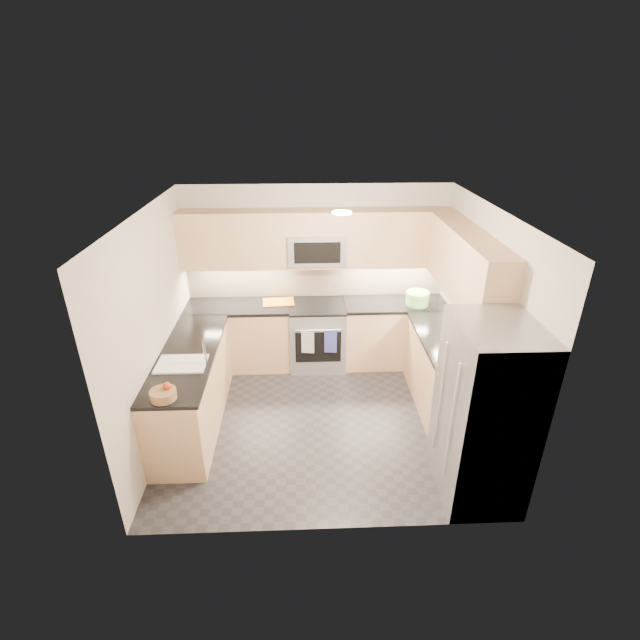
{
  "coord_description": "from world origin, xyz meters",
  "views": [
    {
      "loc": [
        -0.2,
        -4.53,
        3.52
      ],
      "look_at": [
        0.0,
        0.35,
        1.15
      ],
      "focal_mm": 26.0,
      "sensor_mm": 36.0,
      "label": 1
    }
  ],
  "objects_px": {
    "cutting_board": "(278,302)",
    "refrigerator": "(484,413)",
    "utensil_bowl": "(417,298)",
    "fruit_basket": "(163,395)",
    "microwave": "(317,248)",
    "gas_range": "(317,336)"
  },
  "relations": [
    {
      "from": "gas_range",
      "to": "cutting_board",
      "type": "relative_size",
      "value": 2.13
    },
    {
      "from": "microwave",
      "to": "cutting_board",
      "type": "bearing_deg",
      "value": -175.96
    },
    {
      "from": "utensil_bowl",
      "to": "cutting_board",
      "type": "bearing_deg",
      "value": 175.85
    },
    {
      "from": "gas_range",
      "to": "microwave",
      "type": "bearing_deg",
      "value": 90.0
    },
    {
      "from": "microwave",
      "to": "fruit_basket",
      "type": "xyz_separation_m",
      "value": [
        -1.53,
        -2.26,
        -0.72
      ]
    },
    {
      "from": "utensil_bowl",
      "to": "gas_range",
      "type": "bearing_deg",
      "value": 177.87
    },
    {
      "from": "gas_range",
      "to": "refrigerator",
      "type": "xyz_separation_m",
      "value": [
        1.45,
        -2.43,
        0.45
      ]
    },
    {
      "from": "microwave",
      "to": "cutting_board",
      "type": "xyz_separation_m",
      "value": [
        -0.54,
        -0.04,
        -0.75
      ]
    },
    {
      "from": "refrigerator",
      "to": "cutting_board",
      "type": "relative_size",
      "value": 4.21
    },
    {
      "from": "microwave",
      "to": "refrigerator",
      "type": "bearing_deg",
      "value": -60.38
    },
    {
      "from": "fruit_basket",
      "to": "microwave",
      "type": "bearing_deg",
      "value": 55.92
    },
    {
      "from": "cutting_board",
      "to": "refrigerator",
      "type": "bearing_deg",
      "value": -51.68
    },
    {
      "from": "utensil_bowl",
      "to": "refrigerator",
      "type": "bearing_deg",
      "value": -88.03
    },
    {
      "from": "refrigerator",
      "to": "fruit_basket",
      "type": "height_order",
      "value": "refrigerator"
    },
    {
      "from": "microwave",
      "to": "fruit_basket",
      "type": "height_order",
      "value": "microwave"
    },
    {
      "from": "gas_range",
      "to": "microwave",
      "type": "height_order",
      "value": "microwave"
    },
    {
      "from": "utensil_bowl",
      "to": "cutting_board",
      "type": "distance_m",
      "value": 1.91
    },
    {
      "from": "gas_range",
      "to": "fruit_basket",
      "type": "relative_size",
      "value": 3.69
    },
    {
      "from": "microwave",
      "to": "fruit_basket",
      "type": "distance_m",
      "value": 2.82
    },
    {
      "from": "microwave",
      "to": "utensil_bowl",
      "type": "bearing_deg",
      "value": -7.32
    },
    {
      "from": "gas_range",
      "to": "cutting_board",
      "type": "height_order",
      "value": "cutting_board"
    },
    {
      "from": "fruit_basket",
      "to": "utensil_bowl",
      "type": "bearing_deg",
      "value": 35.72
    }
  ]
}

